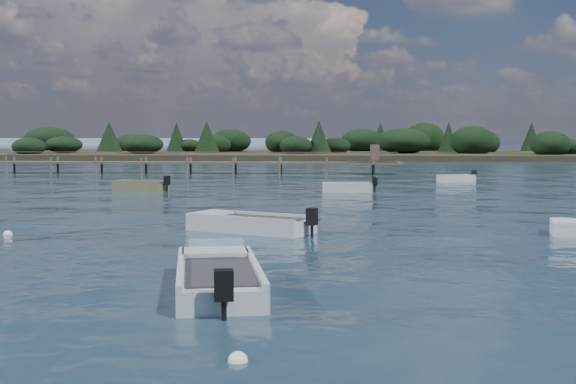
# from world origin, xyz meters

# --- Properties ---
(ground) EXTENTS (400.00, 400.00, 0.00)m
(ground) POSITION_xyz_m (0.00, 60.00, 0.00)
(ground) COLOR #152531
(ground) RESTS_ON ground
(dinghy_near_olive) EXTENTS (2.80, 5.49, 1.31)m
(dinghy_near_olive) POSITION_xyz_m (-2.37, -2.03, 0.17)
(dinghy_near_olive) COLOR #A9AEB0
(dinghy_near_olive) RESTS_ON ground
(dinghy_mid_grey) EXTENTS (4.99, 3.58, 1.27)m
(dinghy_mid_grey) POSITION_xyz_m (-2.80, 8.05, 0.17)
(dinghy_mid_grey) COLOR #A9AEB0
(dinghy_mid_grey) RESTS_ON ground
(tender_far_white) EXTENTS (3.44, 1.45, 1.16)m
(tender_far_white) POSITION_xyz_m (1.12, 26.99, 0.16)
(tender_far_white) COLOR #A9AEB0
(tender_far_white) RESTS_ON ground
(tender_far_grey) EXTENTS (3.93, 2.38, 1.25)m
(tender_far_grey) POSITION_xyz_m (-12.20, 27.53, 0.17)
(tender_far_grey) COLOR #6D6B48
(tender_far_grey) RESTS_ON ground
(tender_far_grey_b) EXTENTS (3.15, 2.20, 1.08)m
(tender_far_grey_b) POSITION_xyz_m (9.60, 37.34, 0.15)
(tender_far_grey_b) COLOR #A9AEB0
(tender_far_grey_b) RESTS_ON ground
(buoy_a) EXTENTS (0.32, 0.32, 0.32)m
(buoy_a) POSITION_xyz_m (-1.22, -7.23, 0.00)
(buoy_a) COLOR silver
(buoy_a) RESTS_ON ground
(buoy_c) EXTENTS (0.32, 0.32, 0.32)m
(buoy_c) POSITION_xyz_m (-11.35, 6.60, 0.00)
(buoy_c) COLOR silver
(buoy_c) RESTS_ON ground
(jetty) EXTENTS (64.50, 3.20, 3.40)m
(jetty) POSITION_xyz_m (-21.74, 47.99, 0.98)
(jetty) COLOR brown
(jetty) RESTS_ON ground
(far_headland) EXTENTS (190.00, 40.00, 5.80)m
(far_headland) POSITION_xyz_m (25.00, 100.00, 1.96)
(far_headland) COLOR black
(far_headland) RESTS_ON ground
(distant_haze) EXTENTS (280.00, 20.00, 2.40)m
(distant_haze) POSITION_xyz_m (-90.00, 230.00, 0.00)
(distant_haze) COLOR #9AADBE
(distant_haze) RESTS_ON ground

